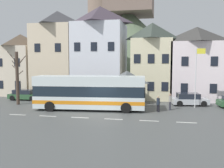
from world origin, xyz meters
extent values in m
cube|color=#4D504F|center=(0.00, 0.00, -0.03)|extent=(40.00, 60.00, 0.06)
cube|color=silver|center=(-7.50, -1.25, 0.00)|extent=(1.60, 0.20, 0.01)
cube|color=silver|center=(-4.50, -1.25, 0.00)|extent=(1.60, 0.20, 0.01)
cube|color=silver|center=(-1.50, -1.25, 0.00)|extent=(1.60, 0.20, 0.01)
cube|color=silver|center=(1.50, -1.25, 0.00)|extent=(1.60, 0.20, 0.01)
cube|color=silver|center=(4.50, -1.25, 0.00)|extent=(1.60, 0.20, 0.01)
cube|color=silver|center=(7.50, -1.25, 0.00)|extent=(1.60, 0.20, 0.01)
cube|color=beige|center=(-15.06, 12.19, 3.51)|extent=(5.25, 6.39, 7.02)
pyramid|color=brown|center=(-15.06, 12.19, 7.93)|extent=(5.25, 6.39, 1.82)
cube|color=black|center=(-16.37, 8.97, 1.68)|extent=(0.80, 0.06, 1.10)
cube|color=black|center=(-13.74, 8.97, 1.68)|extent=(0.80, 0.06, 1.10)
cube|color=black|center=(-16.37, 8.97, 4.73)|extent=(0.80, 0.06, 1.10)
cube|color=black|center=(-13.74, 8.97, 4.73)|extent=(0.80, 0.06, 1.10)
cube|color=beige|center=(-9.28, 12.35, 4.94)|extent=(5.75, 6.71, 9.89)
pyramid|color=#404043|center=(-9.28, 12.35, 10.94)|extent=(5.75, 6.71, 2.11)
cube|color=black|center=(-10.71, 8.97, 2.36)|extent=(0.80, 0.06, 1.10)
cube|color=black|center=(-7.84, 8.97, 2.36)|extent=(0.80, 0.06, 1.10)
cube|color=black|center=(-10.71, 8.97, 6.66)|extent=(0.80, 0.06, 1.10)
cube|color=black|center=(-7.84, 8.97, 6.66)|extent=(0.80, 0.06, 1.10)
cube|color=silver|center=(-3.00, 12.21, 4.99)|extent=(6.62, 6.42, 9.98)
pyramid|color=#423742|center=(-3.00, 12.21, 11.18)|extent=(6.62, 6.42, 2.39)
cube|color=black|center=(-5.21, 8.97, 2.39)|extent=(0.80, 0.06, 1.10)
cube|color=black|center=(-3.00, 8.97, 2.39)|extent=(0.80, 0.06, 1.10)
cube|color=black|center=(-0.80, 8.97, 2.39)|extent=(0.80, 0.06, 1.10)
cube|color=black|center=(-5.21, 8.97, 6.73)|extent=(0.80, 0.06, 1.10)
cube|color=black|center=(-3.00, 8.97, 6.73)|extent=(0.80, 0.06, 1.10)
cube|color=black|center=(-0.80, 8.97, 6.73)|extent=(0.80, 0.06, 1.10)
cube|color=beige|center=(4.14, 11.68, 3.86)|extent=(5.05, 5.35, 7.73)
pyramid|color=#353E37|center=(4.14, 11.68, 8.80)|extent=(5.05, 5.35, 2.14)
cube|color=black|center=(2.46, 8.97, 1.85)|extent=(0.80, 0.06, 1.10)
cube|color=black|center=(4.14, 8.97, 1.85)|extent=(0.80, 0.06, 1.10)
cube|color=black|center=(5.83, 8.97, 1.85)|extent=(0.80, 0.06, 1.10)
cube|color=black|center=(2.46, 8.97, 5.21)|extent=(0.80, 0.06, 1.10)
cube|color=black|center=(4.14, 8.97, 5.21)|extent=(0.80, 0.06, 1.10)
cube|color=black|center=(5.83, 8.97, 5.21)|extent=(0.80, 0.06, 1.10)
cube|color=white|center=(9.72, 11.94, 3.63)|extent=(6.54, 5.88, 7.26)
pyramid|color=#393836|center=(9.72, 11.94, 8.25)|extent=(6.54, 5.88, 1.97)
cube|color=black|center=(8.09, 8.97, 1.74)|extent=(0.80, 0.06, 1.10)
cube|color=black|center=(11.36, 8.97, 1.74)|extent=(0.80, 0.06, 1.10)
cube|color=black|center=(8.09, 8.97, 4.90)|extent=(0.80, 0.06, 1.10)
cube|color=black|center=(11.36, 8.97, 4.90)|extent=(0.80, 0.06, 1.10)
cone|color=#596A50|center=(-1.55, 29.93, 7.71)|extent=(32.13, 32.13, 15.41)
cube|color=silver|center=(-1.63, 2.26, 0.85)|extent=(11.15, 3.44, 1.21)
cube|color=orange|center=(-1.63, 2.26, 0.92)|extent=(11.17, 3.46, 0.36)
cube|color=#19232D|center=(-1.63, 2.26, 1.97)|extent=(11.05, 3.39, 1.02)
cube|color=silver|center=(-1.63, 2.26, 2.95)|extent=(11.15, 3.44, 0.95)
cube|color=#19232D|center=(3.85, 2.76, 1.97)|extent=(0.25, 2.06, 0.98)
cylinder|color=black|center=(1.98, 3.77, 0.50)|extent=(1.02, 0.37, 1.00)
cylinder|color=black|center=(2.19, 1.42, 0.50)|extent=(1.02, 0.37, 1.00)
cylinder|color=black|center=(-5.45, 3.10, 0.50)|extent=(1.02, 0.37, 1.00)
cylinder|color=black|center=(-5.24, 0.75, 0.50)|extent=(1.02, 0.37, 1.00)
cylinder|color=#473D33|center=(-0.10, 8.25, 1.20)|extent=(0.14, 0.14, 2.40)
cylinder|color=#473D33|center=(3.20, 8.25, 1.20)|extent=(0.14, 0.14, 2.40)
cylinder|color=#473D33|center=(-0.10, 4.95, 1.20)|extent=(0.14, 0.14, 2.40)
cylinder|color=#473D33|center=(3.20, 4.95, 1.20)|extent=(0.14, 0.14, 2.40)
pyramid|color=#525758|center=(1.55, 6.60, 3.11)|extent=(3.60, 3.60, 1.43)
cylinder|color=black|center=(11.98, 7.31, 0.32)|extent=(0.66, 0.29, 0.64)
cube|color=#2E5735|center=(-11.52, 7.01, 0.48)|extent=(4.03, 1.89, 0.61)
cube|color=#1E232D|center=(-11.72, 7.00, 1.05)|extent=(2.44, 1.61, 0.53)
cylinder|color=black|center=(-10.26, 7.89, 0.32)|extent=(0.65, 0.23, 0.64)
cylinder|color=black|center=(-10.18, 6.26, 0.32)|extent=(0.65, 0.23, 0.64)
cylinder|color=black|center=(-12.87, 7.76, 0.32)|extent=(0.65, 0.23, 0.64)
cylinder|color=black|center=(-12.79, 6.14, 0.32)|extent=(0.65, 0.23, 0.64)
cube|color=silver|center=(8.57, 7.09, 0.47)|extent=(4.11, 2.35, 0.59)
cube|color=#1E232D|center=(8.38, 7.07, 1.06)|extent=(2.54, 1.91, 0.58)
cylinder|color=black|center=(9.72, 8.13, 0.32)|extent=(0.66, 0.29, 0.64)
cylinder|color=black|center=(9.97, 6.42, 0.32)|extent=(0.66, 0.29, 0.64)
cylinder|color=black|center=(7.17, 7.77, 0.32)|extent=(0.66, 0.29, 0.64)
cylinder|color=black|center=(7.42, 6.05, 0.32)|extent=(0.66, 0.29, 0.64)
cylinder|color=#2D2D38|center=(2.75, 4.12, 0.38)|extent=(0.13, 0.13, 0.75)
cylinder|color=#2D2D38|center=(2.83, 4.31, 0.38)|extent=(0.13, 0.13, 0.75)
cylinder|color=#2D382D|center=(2.79, 4.22, 1.01)|extent=(0.33, 0.33, 0.60)
sphere|color=#9E7A60|center=(2.79, 4.22, 1.43)|extent=(0.24, 0.24, 0.24)
cylinder|color=black|center=(5.23, 2.60, 0.36)|extent=(0.18, 0.18, 0.73)
cylinder|color=black|center=(5.11, 2.78, 0.36)|extent=(0.18, 0.18, 0.73)
cylinder|color=#232B38|center=(5.17, 2.69, 1.00)|extent=(0.32, 0.32, 0.65)
sphere|color=tan|center=(5.17, 2.69, 1.43)|extent=(0.21, 0.21, 0.21)
cylinder|color=#2D2D38|center=(6.33, 3.74, 0.42)|extent=(0.17, 0.17, 0.84)
cylinder|color=#2D2D38|center=(6.32, 3.94, 0.42)|extent=(0.17, 0.17, 0.84)
cylinder|color=gray|center=(6.33, 3.84, 1.11)|extent=(0.29, 0.29, 0.64)
sphere|color=#9E7A60|center=(6.33, 3.84, 1.55)|extent=(0.24, 0.24, 0.24)
cube|color=brown|center=(1.20, 8.42, 0.45)|extent=(1.62, 0.45, 0.08)
cube|color=brown|center=(1.20, 8.64, 0.67)|extent=(1.62, 0.06, 0.40)
cube|color=#2D2D33|center=(0.47, 8.42, 0.23)|extent=(0.08, 0.36, 0.45)
cube|color=#2D2D33|center=(1.93, 8.42, 0.23)|extent=(0.08, 0.36, 0.45)
cylinder|color=silver|center=(8.94, 5.62, 3.15)|extent=(0.10, 0.10, 6.30)
cube|color=yellow|center=(9.39, 5.62, 5.95)|extent=(0.90, 0.03, 0.56)
cylinder|color=#47382D|center=(-10.54, 3.78, 2.98)|extent=(0.36, 0.36, 5.96)
cylinder|color=#47382D|center=(-10.18, 3.78, 3.56)|extent=(0.76, 0.09, 0.59)
cylinder|color=#47382D|center=(-10.72, 3.60, 4.61)|extent=(0.45, 0.46, 0.76)
cylinder|color=#47382D|center=(-10.41, 3.32, 4.68)|extent=(0.34, 0.97, 0.68)
cylinder|color=#47382D|center=(-10.69, 3.43, 5.18)|extent=(0.40, 0.79, 0.97)
cylinder|color=#47382D|center=(-10.84, 3.81, 4.18)|extent=(0.66, 0.12, 0.60)
cylinder|color=#47382D|center=(-10.99, 3.60, 5.38)|extent=(0.97, 0.44, 1.22)
cylinder|color=#47382D|center=(-10.05, 3.89, 4.90)|extent=(1.08, 0.34, 1.29)
camera|label=1|loc=(5.54, -21.99, 4.95)|focal=40.55mm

